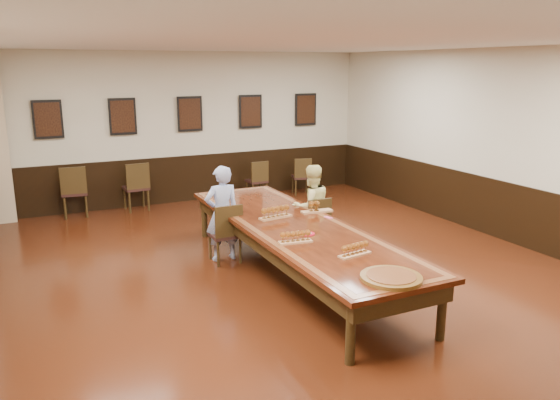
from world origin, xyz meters
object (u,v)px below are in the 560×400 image
chair_man (225,232)px  spare_chair_c (257,180)px  spare_chair_a (74,191)px  carved_platter (391,277)px  spare_chair_d (301,176)px  person_man (222,213)px  spare_chair_b (136,186)px  chair_woman (314,223)px  conference_table (296,235)px  person_woman (311,207)px

chair_man → spare_chair_c: chair_man is taller
spare_chair_a → carved_platter: spare_chair_a is taller
carved_platter → chair_man: bearing=101.9°
spare_chair_a → carved_platter: (2.45, -6.89, 0.26)m
chair_man → spare_chair_d: (3.14, 3.49, -0.03)m
person_man → carved_platter: person_man is taller
spare_chair_b → spare_chair_a: bearing=-6.1°
spare_chair_a → carved_platter: bearing=115.0°
spare_chair_a → spare_chair_b: spare_chair_a is taller
spare_chair_c → spare_chair_d: bearing=177.9°
spare_chair_c → spare_chair_d: 1.11m
chair_woman → spare_chair_b: spare_chair_b is taller
spare_chair_b → spare_chair_c: spare_chair_b is taller
person_man → chair_woman: bearing=172.1°
chair_woman → conference_table: 1.21m
chair_man → conference_table: 1.22m
spare_chair_c → conference_table: (-1.34, -4.50, 0.18)m
person_woman → conference_table: 1.28m
chair_man → person_man: person_man is taller
spare_chair_b → person_man: person_man is taller
chair_man → carved_platter: (0.67, -3.18, 0.32)m
spare_chair_b → spare_chair_d: spare_chair_b is taller
chair_woman → spare_chair_c: size_ratio=1.02×
spare_chair_d → conference_table: size_ratio=0.17×
chair_man → carved_platter: size_ratio=1.31×
person_man → person_woman: bearing=175.6°
person_woman → spare_chair_b: bearing=-60.6°
person_man → spare_chair_b: bearing=-81.1°
chair_man → person_woman: bearing=179.4°
person_man → conference_table: 1.30m
spare_chair_b → chair_man: bearing=95.3°
chair_man → conference_table: size_ratio=0.18×
chair_man → person_man: 0.29m
person_man → conference_table: size_ratio=0.29×
spare_chair_b → conference_table: (1.28, -4.66, 0.11)m
chair_man → spare_chair_c: (2.03, 3.51, -0.03)m
chair_woman → spare_chair_b: (-2.08, 3.76, 0.06)m
chair_woman → carved_platter: chair_woman is taller
person_man → carved_platter: bearing=101.1°
spare_chair_a → spare_chair_b: size_ratio=1.02×
spare_chair_b → person_man: (0.59, -3.57, 0.23)m
spare_chair_b → spare_chair_c: 2.63m
conference_table → chair_man: bearing=124.5°
spare_chair_d → person_man: (-3.14, -3.39, 0.30)m
spare_chair_a → spare_chair_d: spare_chair_a is taller
spare_chair_c → person_man: 3.98m
spare_chair_b → person_woman: size_ratio=0.73×
spare_chair_c → chair_woman: bearing=80.3°
spare_chair_a → conference_table: size_ratio=0.20×
person_man → carved_platter: (0.67, -3.28, 0.04)m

